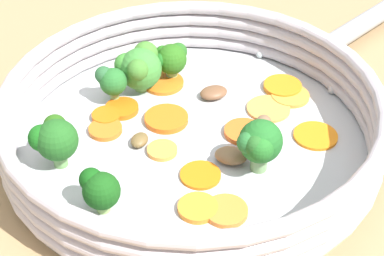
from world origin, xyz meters
The scene contains 30 objects.
ground_plane centered at (0.00, 0.00, 0.00)m, with size 4.00×4.00×0.00m, color #9A7951.
skillet centered at (0.00, 0.00, 0.01)m, with size 0.35×0.35×0.01m, color #B2B5B7.
skillet_rim_wall centered at (0.00, 0.00, 0.04)m, with size 0.36×0.36×0.06m.
skillet_handle centered at (0.12, 0.27, 0.02)m, with size 0.02×0.02×0.24m, color #999B9E.
skillet_rivet_left centered at (0.11, 0.13, 0.01)m, with size 0.01×0.01×0.01m, color #B0B0B2.
skillet_rivet_right centered at (0.02, 0.17, 0.01)m, with size 0.01×0.01×0.01m, color #B0B8BB.
carrot_slice_0 centered at (0.04, -0.09, 0.01)m, with size 0.04×0.04×0.01m, color orange.
carrot_slice_1 centered at (0.11, 0.05, 0.01)m, with size 0.04×0.04×0.00m, color orange.
carrot_slice_2 centered at (0.03, -0.05, 0.01)m, with size 0.04×0.04×0.00m, color orange.
carrot_slice_3 centered at (-0.08, 0.02, 0.01)m, with size 0.03×0.03×0.01m, color #E75D0F.
carrot_slice_4 centered at (-0.09, 0.00, 0.01)m, with size 0.03×0.03×0.01m, color #D96011.
carrot_slice_5 centered at (0.06, -0.08, 0.01)m, with size 0.04×0.04×0.00m, color orange.
carrot_slice_6 centered at (-0.02, -0.03, 0.01)m, with size 0.03×0.03×0.00m, color #F9933A.
carrot_slice_7 centered at (-0.04, 0.02, 0.01)m, with size 0.04×0.04×0.01m, color orange.
carrot_slice_8 centered at (0.06, 0.07, 0.01)m, with size 0.05×0.05×0.00m, color #EA9141.
carrot_slice_9 centered at (-0.06, 0.08, 0.01)m, with size 0.04×0.04×0.00m, color orange.
carrot_slice_10 centered at (0.06, 0.12, 0.01)m, with size 0.04×0.04×0.01m, color orange.
carrot_slice_11 centered at (0.04, 0.03, 0.01)m, with size 0.04×0.04×0.01m, color orange.
carrot_slice_12 centered at (0.07, 0.10, 0.01)m, with size 0.04×0.04×0.00m, color orange.
carrot_slice_13 centered at (-0.08, -0.02, 0.01)m, with size 0.03×0.03×0.01m, color orange.
broccoli_floret_0 centered at (-0.06, 0.09, 0.03)m, with size 0.04×0.04×0.04m.
broccoli_floret_1 centered at (-0.08, 0.06, 0.04)m, with size 0.05×0.06×0.05m.
broccoli_floret_2 centered at (-0.04, -0.11, 0.03)m, with size 0.04×0.03×0.04m.
broccoli_floret_3 centered at (0.07, -0.02, 0.04)m, with size 0.04×0.05×0.05m.
broccoli_floret_4 centered at (-0.10, 0.03, 0.04)m, with size 0.03×0.03×0.04m.
broccoli_floret_5 centered at (-0.10, -0.08, 0.04)m, with size 0.04×0.04×0.05m.
mushroom_piece_0 centered at (-0.05, -0.02, 0.02)m, with size 0.02×0.02×0.01m, color brown.
mushroom_piece_1 centered at (-0.01, 0.08, 0.02)m, with size 0.03×0.02×0.01m, color brown.
mushroom_piece_2 centered at (0.05, -0.02, 0.02)m, with size 0.03×0.02×0.01m, color brown.
mushroom_piece_3 centered at (0.06, 0.04, 0.02)m, with size 0.02×0.02×0.01m, color brown.
Camera 1 is at (0.18, -0.45, 0.41)m, focal length 60.00 mm.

